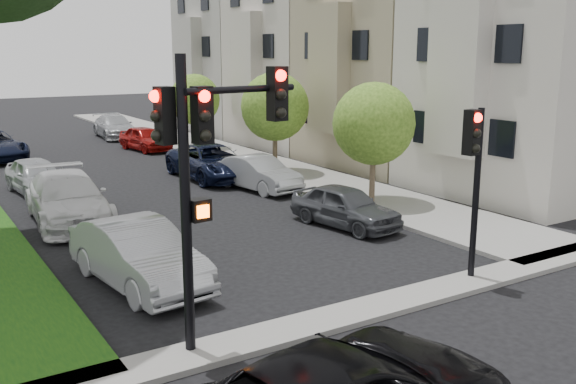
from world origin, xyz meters
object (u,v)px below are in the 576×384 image
small_tree_a (374,124)px  car_parked_4 (115,127)px  small_tree_b (275,107)px  small_tree_c (195,99)px  car_parked_0 (345,206)px  car_parked_3 (145,138)px  car_parked_6 (68,199)px  car_parked_7 (36,176)px  car_parked_2 (212,162)px  car_parked_1 (258,173)px  car_parked_5 (138,254)px  traffic_signal_main (206,151)px  traffic_signal_secondary (474,163)px

small_tree_a → car_parked_4: small_tree_a is taller
small_tree_b → small_tree_c: small_tree_b is taller
car_parked_0 → car_parked_3: size_ratio=0.99×
small_tree_b → car_parked_6: bearing=-160.1°
car_parked_4 → car_parked_7: size_ratio=1.20×
car_parked_4 → car_parked_2: bearing=-87.9°
small_tree_b → car_parked_1: (-2.21, -2.42, -2.27)m
small_tree_a → car_parked_2: bearing=111.3°
small_tree_a → car_parked_6: small_tree_a is taller
small_tree_c → car_parked_5: bearing=-117.7°
traffic_signal_main → car_parked_6: (-0.04, 10.26, -2.86)m
car_parked_1 → car_parked_5: bearing=-143.1°
car_parked_4 → car_parked_1: bearing=-85.7°
small_tree_a → car_parked_4: size_ratio=0.89×
car_parked_0 → car_parked_4: size_ratio=0.79×
car_parked_0 → car_parked_5: size_ratio=0.83×
car_parked_3 → car_parked_4: car_parked_4 is taller
traffic_signal_secondary → car_parked_7: bearing=113.4°
car_parked_1 → car_parked_7: size_ratio=1.01×
traffic_signal_main → car_parked_6: size_ratio=0.99×
car_parked_0 → small_tree_c: bearing=72.3°
car_parked_2 → car_parked_6: car_parked_6 is taller
car_parked_2 → car_parked_7: size_ratio=1.30×
car_parked_6 → traffic_signal_secondary: bearing=-53.0°
small_tree_b → traffic_signal_main: 16.77m
traffic_signal_main → car_parked_5: 4.76m
small_tree_b → car_parked_6: 10.46m
small_tree_b → car_parked_0: size_ratio=1.17×
small_tree_c → traffic_signal_secondary: bearing=-97.7°
car_parked_3 → small_tree_b: bearing=-83.7°
traffic_signal_main → car_parked_3: size_ratio=1.38×
car_parked_0 → car_parked_5: car_parked_5 is taller
car_parked_2 → small_tree_a: bearing=-68.8°
car_parked_5 → car_parked_0: bearing=5.2°
small_tree_c → car_parked_0: 17.14m
car_parked_3 → car_parked_6: 14.82m
traffic_signal_secondary → small_tree_b: bearing=77.7°
small_tree_c → traffic_signal_secondary: (-3.00, -22.16, 0.12)m
small_tree_b → car_parked_0: (-2.55, -8.44, -2.29)m
car_parked_1 → car_parked_2: size_ratio=0.78×
small_tree_a → car_parked_6: size_ratio=0.80×
small_tree_c → traffic_signal_main: (-9.59, -22.12, 0.92)m
car_parked_6 → traffic_signal_main: bearing=-85.5°
car_parked_5 → traffic_signal_main: bearing=-96.6°
car_parked_2 → car_parked_6: 7.93m
small_tree_a → car_parked_5: bearing=-160.8°
car_parked_5 → small_tree_b: bearing=39.1°
traffic_signal_main → car_parked_0: bearing=37.0°
small_tree_a → traffic_signal_main: 11.97m
car_parked_4 → car_parked_6: car_parked_6 is taller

